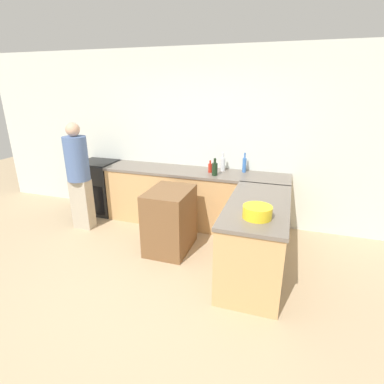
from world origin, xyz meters
TOP-DOWN VIEW (x-y plane):
  - ground_plane at (0.00, 0.00)m, footprint 14.00×14.00m
  - wall_back at (0.00, 2.10)m, footprint 8.00×0.06m
  - counter_back at (0.00, 1.76)m, footprint 2.89×0.63m
  - counter_peninsula at (1.10, 0.71)m, footprint 0.69×1.54m
  - range_oven at (-1.77, 1.76)m, footprint 0.64×0.61m
  - island_table at (-0.07, 0.90)m, footprint 0.54×0.73m
  - mixing_bowl at (1.13, 0.30)m, footprint 0.29×0.29m
  - water_bottle_blue at (0.74, 1.93)m, footprint 0.06×0.06m
  - vinegar_bottle_clear at (0.41, 1.91)m, footprint 0.07×0.07m
  - wine_bottle_dark at (0.36, 1.62)m, footprint 0.08×0.08m
  - hot_sauce_bottle at (0.25, 1.76)m, footprint 0.06×0.06m
  - person_by_range at (-1.63, 1.10)m, footprint 0.34×0.34m

SIDE VIEW (x-z plane):
  - ground_plane at x=0.00m, z-range 0.00..0.00m
  - island_table at x=-0.07m, z-range 0.00..0.86m
  - counter_back at x=0.00m, z-range 0.00..0.90m
  - counter_peninsula at x=1.10m, z-range 0.00..0.90m
  - range_oven at x=-1.77m, z-range 0.00..0.91m
  - person_by_range at x=-1.63m, z-range 0.07..1.72m
  - mixing_bowl at x=1.13m, z-range 0.90..1.02m
  - hot_sauce_bottle at x=0.25m, z-range 0.88..1.06m
  - wine_bottle_dark at x=0.36m, z-range 0.87..1.13m
  - vinegar_bottle_clear at x=0.41m, z-range 0.87..1.15m
  - water_bottle_blue at x=0.74m, z-range 0.87..1.17m
  - wall_back at x=0.00m, z-range 0.00..2.70m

